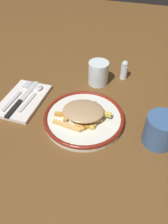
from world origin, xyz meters
TOP-DOWN VIEW (x-y plane):
  - ground_plane at (0.00, 0.00)m, footprint 2.60×2.60m
  - plate at (0.00, 0.00)m, footprint 0.26×0.26m
  - fries_heap at (-0.01, -0.01)m, footprint 0.18×0.13m
  - napkin at (-0.24, 0.03)m, footprint 0.13×0.20m
  - fork at (-0.26, 0.04)m, footprint 0.02×0.18m
  - knife at (-0.24, 0.01)m, footprint 0.02×0.21m
  - spoon at (-0.21, 0.06)m, footprint 0.02×0.15m
  - water_glass at (-0.01, 0.22)m, footprint 0.08×0.08m
  - coffee_mug at (0.23, -0.02)m, footprint 0.12×0.09m
  - salt_shaker at (0.08, 0.28)m, footprint 0.03×0.03m

SIDE VIEW (x-z plane):
  - ground_plane at x=0.00m, z-range 0.00..0.00m
  - napkin at x=-0.24m, z-range 0.00..0.01m
  - plate at x=0.00m, z-range 0.00..0.02m
  - fork at x=-0.26m, z-range 0.01..0.02m
  - knife at x=-0.24m, z-range 0.01..0.02m
  - spoon at x=-0.21m, z-range 0.01..0.02m
  - salt_shaker at x=0.08m, z-range 0.00..0.08m
  - fries_heap at x=-0.01m, z-range 0.02..0.06m
  - water_glass at x=-0.01m, z-range 0.00..0.09m
  - coffee_mug at x=0.23m, z-range 0.00..0.09m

